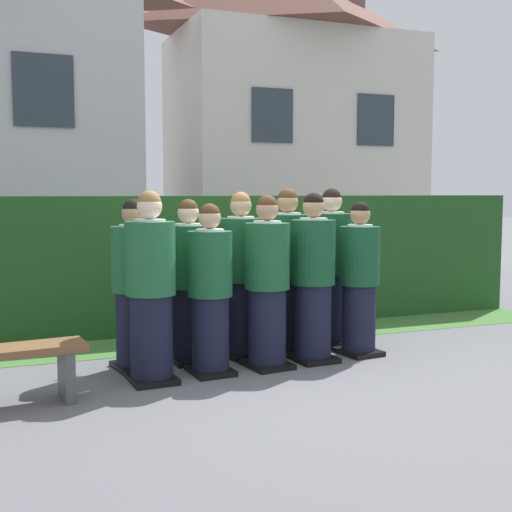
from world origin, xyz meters
TOP-DOWN VIEW (x-y plane):
  - ground_plane at (0.00, 0.00)m, footprint 60.00×60.00m
  - student_front_row_0 at (-1.13, -0.10)m, footprint 0.44×0.50m
  - student_front_row_1 at (-0.57, -0.04)m, footprint 0.41×0.51m
  - student_front_row_2 at (0.01, -0.01)m, footprint 0.44×0.52m
  - student_front_row_3 at (0.53, 0.06)m, footprint 0.44×0.54m
  - student_front_row_4 at (1.09, 0.12)m, footprint 0.42×0.49m
  - student_rear_row_0 at (-1.19, 0.38)m, footprint 0.44×0.54m
  - student_rear_row_1 at (-0.63, 0.47)m, footprint 0.42×0.52m
  - student_rear_row_2 at (-0.07, 0.51)m, footprint 0.47×0.54m
  - student_rear_row_3 at (0.49, 0.59)m, footprint 0.46×0.56m
  - student_rear_row_4 at (1.04, 0.65)m, footprint 0.45×0.55m
  - hedge at (0.00, 2.12)m, footprint 8.74×0.70m
  - school_building_main at (4.21, 8.63)m, footprint 5.74×3.48m
  - lawn_strip at (0.00, 1.32)m, footprint 8.74×0.90m

SIDE VIEW (x-z plane):
  - ground_plane at x=0.00m, z-range 0.00..0.00m
  - lawn_strip at x=0.00m, z-range 0.00..0.01m
  - student_front_row_1 at x=-0.57m, z-range -0.04..1.54m
  - student_front_row_4 at x=1.09m, z-range -0.04..1.54m
  - student_rear_row_1 at x=-0.63m, z-range -0.04..1.57m
  - student_rear_row_0 at x=-1.19m, z-range -0.04..1.58m
  - student_front_row_2 at x=0.01m, z-range -0.04..1.61m
  - student_front_row_3 at x=0.53m, z-range -0.04..1.63m
  - student_rear_row_2 at x=-0.07m, z-range -0.04..1.64m
  - student_front_row_0 at x=-1.13m, z-range -0.04..1.65m
  - hedge at x=0.00m, z-range 0.00..1.63m
  - student_rear_row_3 at x=0.49m, z-range -0.04..1.68m
  - student_rear_row_4 at x=1.04m, z-range -0.04..1.68m
  - school_building_main at x=4.21m, z-range 0.08..6.93m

